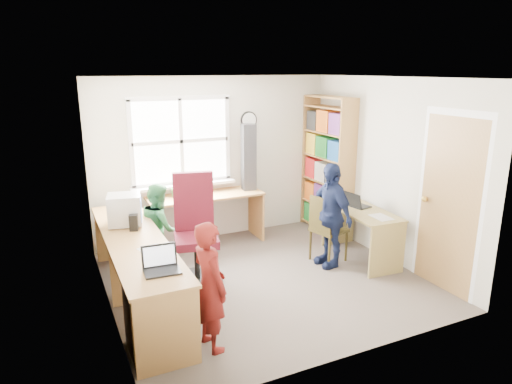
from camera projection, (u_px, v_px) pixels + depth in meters
room at (262, 181)px, 5.35m from camera, size 3.64×3.44×2.44m
l_desk at (163, 274)px, 4.67m from camera, size 2.38×2.95×0.75m
right_desk at (362, 223)px, 6.09m from camera, size 0.63×1.22×0.69m
bookshelf at (327, 169)px, 7.02m from camera, size 0.30×1.02×2.10m
swivel_chair at (196, 236)px, 5.45m from camera, size 0.73×0.73×1.30m
wooden_chair at (326, 227)px, 5.98m from camera, size 0.48×0.48×0.90m
crt_monitor at (125, 210)px, 5.21m from camera, size 0.42×0.39×0.36m
laptop_left at (161, 265)px, 4.07m from camera, size 0.33×0.28×0.22m
laptop_right at (356, 203)px, 6.16m from camera, size 0.29×0.34×0.21m
speaker_a at (134, 223)px, 5.06m from camera, size 0.11×0.11×0.18m
speaker_b at (124, 210)px, 5.53m from camera, size 0.09×0.09×0.17m
cd_tower at (249, 157)px, 6.68m from camera, size 0.21×0.20×0.97m
game_box at (343, 199)px, 6.43m from camera, size 0.35×0.35×0.05m
paper_a at (154, 251)px, 4.51m from camera, size 0.30×0.37×0.00m
paper_b at (381, 217)px, 5.73m from camera, size 0.22×0.30×0.00m
potted_plant at (176, 186)px, 6.37m from camera, size 0.19×0.16×0.30m
person_red at (210, 286)px, 4.08m from camera, size 0.36×0.49×1.22m
person_green at (160, 228)px, 5.69m from camera, size 0.48×0.59×1.14m
person_navy at (330, 215)px, 5.84m from camera, size 0.37×0.81×1.36m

